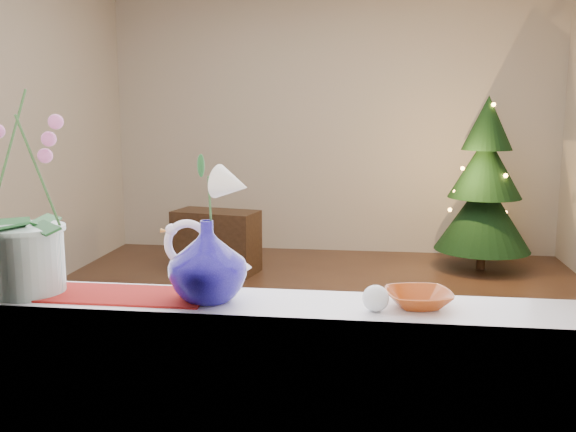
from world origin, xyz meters
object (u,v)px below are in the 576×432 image
orchid_pot (22,181)px  side_table (216,241)px  swan (206,262)px  blue_vase (207,255)px  xmas_tree (485,184)px  amber_dish (418,300)px  paperweight (376,298)px

orchid_pot → side_table: size_ratio=0.88×
swan → blue_vase: size_ratio=0.95×
orchid_pot → xmas_tree: size_ratio=0.42×
swan → side_table: bearing=81.1°
swan → xmas_tree: (1.46, 4.23, -0.24)m
xmas_tree → orchid_pot: bearing=-115.0°
orchid_pot → amber_dish: orchid_pot is taller
amber_dish → xmas_tree: bearing=78.4°
swan → blue_vase: blue_vase is taller
paperweight → side_table: size_ratio=0.10×
xmas_tree → paperweight: bearing=-102.9°
swan → blue_vase: 0.04m
orchid_pot → swan: size_ratio=2.63×
amber_dish → side_table: bearing=111.8°
paperweight → xmas_tree: xmas_tree is taller
blue_vase → xmas_tree: 4.51m
paperweight → swan: bearing=172.9°
orchid_pot → paperweight: bearing=-2.0°
paperweight → xmas_tree: (0.99, 4.29, -0.17)m
orchid_pot → amber_dish: 1.16m
xmas_tree → amber_dish: bearing=-101.6°
amber_dish → side_table: 4.16m
xmas_tree → blue_vase: bearing=-108.8°
paperweight → blue_vase: bearing=175.8°
orchid_pot → blue_vase: size_ratio=2.50×
orchid_pot → paperweight: size_ratio=9.24×
amber_dish → xmas_tree: (0.87, 4.24, -0.15)m
swan → xmas_tree: size_ratio=0.16×
blue_vase → amber_dish: blue_vase is taller
orchid_pot → side_table: orchid_pot is taller
blue_vase → xmas_tree: size_ratio=0.17×
orchid_pot → swan: (0.52, 0.02, -0.22)m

